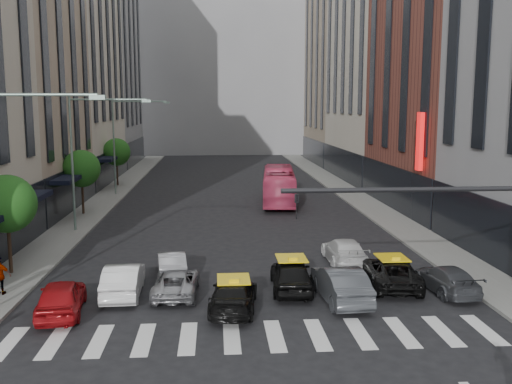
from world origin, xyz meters
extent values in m
plane|color=black|center=(0.00, 0.00, 0.00)|extent=(160.00, 160.00, 0.00)
cube|color=slate|center=(-11.50, 30.00, 0.07)|extent=(3.00, 96.00, 0.15)
cube|color=slate|center=(11.50, 30.00, 0.07)|extent=(3.00, 96.00, 0.15)
cube|color=tan|center=(-17.00, 28.00, 12.00)|extent=(8.00, 16.00, 24.00)
cube|color=beige|center=(-17.00, 46.00, 18.00)|extent=(8.00, 20.00, 36.00)
cube|color=gray|center=(-17.00, 65.00, 15.00)|extent=(8.00, 18.00, 30.00)
cube|color=brown|center=(17.00, 27.00, 13.00)|extent=(8.00, 18.00, 26.00)
cube|color=beige|center=(17.00, 46.00, 20.00)|extent=(8.00, 20.00, 40.00)
cube|color=tan|center=(17.00, 65.00, 14.00)|extent=(8.00, 18.00, 28.00)
cube|color=gray|center=(0.00, 85.00, 18.00)|extent=(30.00, 10.00, 36.00)
cylinder|color=black|center=(-11.80, 10.00, 1.72)|extent=(0.18, 0.18, 3.15)
sphere|color=#174B15|center=(-11.80, 10.00, 3.66)|extent=(2.88, 2.88, 2.88)
cylinder|color=black|center=(-11.80, 26.00, 1.72)|extent=(0.18, 0.18, 3.15)
sphere|color=#174B15|center=(-11.80, 26.00, 3.66)|extent=(2.88, 2.88, 2.88)
cylinder|color=black|center=(-11.80, 42.00, 1.72)|extent=(0.18, 0.18, 3.15)
sphere|color=#174B15|center=(-11.80, 42.00, 3.66)|extent=(2.88, 2.88, 2.88)
cylinder|color=gray|center=(-8.50, 4.00, 8.85)|extent=(5.00, 0.12, 0.12)
cube|color=gray|center=(-6.00, 4.00, 8.75)|extent=(0.60, 0.25, 0.18)
cylinder|color=gray|center=(-11.00, 20.00, 4.65)|extent=(0.16, 0.16, 9.00)
cylinder|color=gray|center=(-8.50, 20.00, 8.85)|extent=(5.00, 0.12, 0.12)
cube|color=gray|center=(-6.00, 20.00, 8.75)|extent=(0.60, 0.25, 0.18)
cylinder|color=gray|center=(-11.00, 36.00, 4.65)|extent=(0.16, 0.16, 9.00)
cylinder|color=gray|center=(-8.50, 36.00, 8.85)|extent=(5.00, 0.12, 0.12)
cube|color=gray|center=(-6.00, 36.00, 8.75)|extent=(0.60, 0.25, 0.18)
cylinder|color=black|center=(5.50, -1.00, 5.80)|extent=(10.00, 0.16, 0.16)
imported|color=black|center=(1.00, -1.00, 5.30)|extent=(0.13, 0.16, 0.80)
cube|color=red|center=(12.60, 20.00, 6.00)|extent=(0.30, 0.70, 4.00)
imported|color=#9F0E13|center=(-7.85, 4.32, 0.73)|extent=(2.22, 4.45, 1.46)
imported|color=silver|center=(-5.69, 6.54, 0.73)|extent=(1.70, 4.50, 1.47)
imported|color=#949499|center=(-3.34, 6.42, 0.58)|extent=(2.05, 4.25, 1.17)
imported|color=black|center=(-0.83, 4.31, 0.65)|extent=(2.33, 4.68, 1.31)
imported|color=black|center=(1.90, 6.64, 0.76)|extent=(2.01, 4.54, 1.52)
imported|color=#3F4246|center=(3.86, 5.14, 0.77)|extent=(1.95, 4.78, 1.54)
imported|color=black|center=(6.69, 6.95, 0.68)|extent=(2.89, 5.18, 1.37)
imported|color=#3C3E43|center=(8.94, 5.92, 0.61)|extent=(2.05, 4.36, 1.23)
imported|color=#A8A8AE|center=(-3.77, 9.48, 0.63)|extent=(1.80, 3.95, 1.25)
imported|color=silver|center=(5.37, 11.03, 0.68)|extent=(1.93, 4.67, 1.35)
imported|color=#D73F67|center=(4.01, 30.47, 1.56)|extent=(3.72, 11.39, 3.11)
imported|color=gray|center=(-11.09, 6.60, 1.01)|extent=(1.03, 0.49, 1.72)
camera|label=1|loc=(-1.55, -18.46, 8.42)|focal=40.00mm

